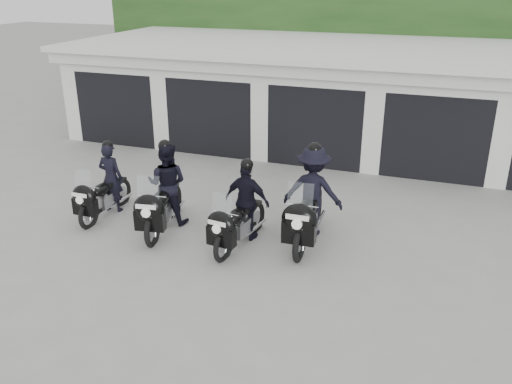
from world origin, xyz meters
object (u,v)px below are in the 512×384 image
(police_bike_a, at_px, (104,186))
(police_bike_b, at_px, (165,191))
(police_bike_c, at_px, (243,208))
(police_bike_d, at_px, (311,198))

(police_bike_a, bearing_deg, police_bike_b, -2.32)
(police_bike_a, relative_size, police_bike_c, 0.96)
(police_bike_a, height_order, police_bike_d, police_bike_d)
(police_bike_c, bearing_deg, police_bike_a, -176.29)
(police_bike_c, height_order, police_bike_d, police_bike_d)
(police_bike_b, bearing_deg, police_bike_d, -0.57)
(police_bike_c, relative_size, police_bike_d, 0.87)
(police_bike_b, distance_m, police_bike_c, 1.81)
(police_bike_a, xyz_separation_m, police_bike_c, (3.31, -0.21, 0.07))
(police_bike_b, xyz_separation_m, police_bike_c, (1.80, -0.15, -0.06))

